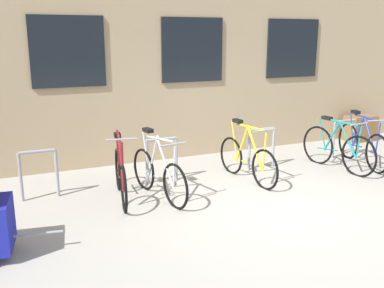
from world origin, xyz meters
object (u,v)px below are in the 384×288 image
(bicycle_blue, at_px, (362,145))
(bicycle_maroon, at_px, (121,175))
(bicycle_teal, at_px, (337,148))
(planter_box, at_px, (360,128))
(bicycle_silver, at_px, (158,174))
(bicycle_yellow, at_px, (247,159))

(bicycle_blue, xyz_separation_m, bicycle_maroon, (-4.77, 0.08, -0.02))
(bicycle_teal, bearing_deg, bicycle_blue, 3.38)
(bicycle_blue, height_order, bicycle_maroon, bicycle_maroon)
(bicycle_maroon, bearing_deg, bicycle_teal, -1.70)
(bicycle_blue, height_order, planter_box, bicycle_blue)
(bicycle_silver, bearing_deg, bicycle_blue, 1.20)
(bicycle_yellow, distance_m, bicycle_teal, 1.89)
(bicycle_silver, distance_m, bicycle_blue, 4.22)
(bicycle_silver, height_order, bicycle_teal, bicycle_silver)
(bicycle_blue, bearing_deg, planter_box, 46.42)
(bicycle_yellow, relative_size, bicycle_maroon, 1.01)
(bicycle_teal, bearing_deg, bicycle_yellow, 176.28)
(planter_box, bearing_deg, bicycle_silver, -163.93)
(bicycle_maroon, bearing_deg, bicycle_yellow, -0.00)
(bicycle_blue, bearing_deg, bicycle_maroon, 178.98)
(bicycle_teal, height_order, bicycle_blue, bicycle_blue)
(bicycle_yellow, xyz_separation_m, bicycle_blue, (2.53, -0.08, 0.02))
(bicycle_blue, bearing_deg, bicycle_yellow, 178.08)
(bicycle_silver, relative_size, bicycle_yellow, 1.00)
(bicycle_silver, xyz_separation_m, bicycle_yellow, (1.69, 0.17, -0.00))
(bicycle_yellow, relative_size, planter_box, 2.38)
(bicycle_silver, xyz_separation_m, bicycle_maroon, (-0.55, 0.17, 0.00))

